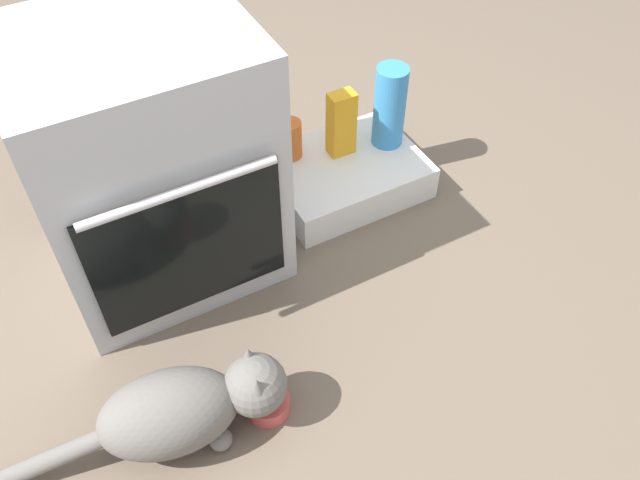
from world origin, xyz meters
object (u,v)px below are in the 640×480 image
object	(u,v)px
sauce_jar	(290,139)
water_bottle	(390,107)
cat	(185,408)
oven	(149,163)
juice_carton	(341,124)
pantry_cabinet	(345,175)
food_bowl	(268,403)

from	to	relation	value
sauce_jar	water_bottle	bearing A→B (deg)	-15.88
cat	sauce_jar	world-z (taller)	sauce_jar
water_bottle	oven	bearing A→B (deg)	-177.66
juice_carton	pantry_cabinet	bearing A→B (deg)	-101.39
pantry_cabinet	cat	size ratio (longest dim) A/B	0.70
cat	pantry_cabinet	bearing A→B (deg)	47.26
food_bowl	juice_carton	xyz separation A→B (m)	(0.63, 0.72, 0.21)
oven	water_bottle	distance (m)	0.85
oven	water_bottle	world-z (taller)	oven
cat	juice_carton	size ratio (longest dim) A/B	3.12
water_bottle	sauce_jar	distance (m)	0.36
pantry_cabinet	sauce_jar	world-z (taller)	sauce_jar
juice_carton	sauce_jar	distance (m)	0.18
pantry_cabinet	sauce_jar	size ratio (longest dim) A/B	3.75
water_bottle	juice_carton	xyz separation A→B (m)	(-0.17, 0.03, -0.03)
food_bowl	juice_carton	bearing A→B (deg)	48.66
oven	cat	bearing A→B (deg)	-105.06
cat	water_bottle	size ratio (longest dim) A/B	2.50
water_bottle	juice_carton	size ratio (longest dim) A/B	1.25
pantry_cabinet	water_bottle	xyz separation A→B (m)	(0.18, 0.03, 0.21)
pantry_cabinet	sauce_jar	bearing A→B (deg)	141.30
pantry_cabinet	food_bowl	size ratio (longest dim) A/B	4.38
oven	food_bowl	size ratio (longest dim) A/B	6.64
oven	cat	xyz separation A→B (m)	(-0.17, -0.62, -0.27)
food_bowl	oven	bearing A→B (deg)	93.47
pantry_cabinet	cat	bearing A→B (deg)	-142.89
pantry_cabinet	water_bottle	bearing A→B (deg)	8.11
cat	sauce_jar	distance (m)	1.01
pantry_cabinet	juice_carton	distance (m)	0.19
water_bottle	sauce_jar	bearing A→B (deg)	164.12
cat	oven	bearing A→B (deg)	85.09
pantry_cabinet	cat	distance (m)	1.04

